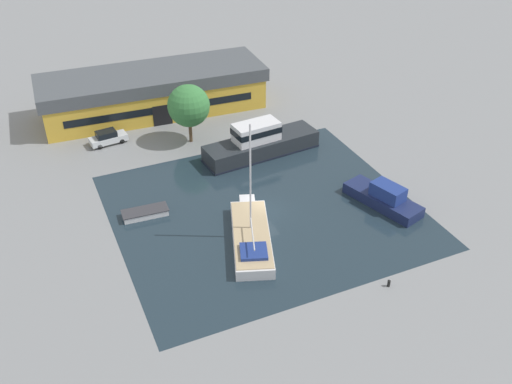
{
  "coord_description": "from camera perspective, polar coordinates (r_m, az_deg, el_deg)",
  "views": [
    {
      "loc": [
        -19.42,
        -41.65,
        32.68
      ],
      "look_at": [
        0.0,
        1.96,
        1.0
      ],
      "focal_mm": 40.0,
      "sensor_mm": 36.0,
      "label": 1
    }
  ],
  "objects": [
    {
      "name": "water_canal",
      "position": [
        56.39,
        0.81,
        -1.85
      ],
      "size": [
        28.84,
        26.18,
        0.01
      ],
      "primitive_type": "cube",
      "color": "#1E2D38",
      "rests_on": "ground"
    },
    {
      "name": "quay_tree_near_building",
      "position": [
        66.93,
        -6.75,
        8.56
      ],
      "size": [
        4.93,
        4.93,
        7.12
      ],
      "color": "brown",
      "rests_on": "ground"
    },
    {
      "name": "parked_car",
      "position": [
        69.87,
        -14.6,
        5.3
      ],
      "size": [
        4.53,
        2.25,
        1.69
      ],
      "rotation": [
        0.0,
        0.0,
        4.84
      ],
      "color": "silver",
      "rests_on": "ground"
    },
    {
      "name": "cabin_boat",
      "position": [
        58.1,
        12.66,
        -0.55
      ],
      "size": [
        4.95,
        8.66,
        2.48
      ],
      "rotation": [
        0.0,
        0.0,
        0.29
      ],
      "color": "#19234C",
      "rests_on": "water_canal"
    },
    {
      "name": "small_dinghy",
      "position": [
        56.51,
        -11.02,
        -2.06
      ],
      "size": [
        4.57,
        2.01,
        0.66
      ],
      "rotation": [
        0.0,
        0.0,
        4.65
      ],
      "color": "silver",
      "rests_on": "water_canal"
    },
    {
      "name": "sailboat_moored",
      "position": [
        52.08,
        -0.48,
        -4.42
      ],
      "size": [
        6.6,
        11.68,
        11.68
      ],
      "rotation": [
        0.0,
        0.0,
        -0.34
      ],
      "color": "silver",
      "rests_on": "water_canal"
    },
    {
      "name": "warehouse_building",
      "position": [
        76.16,
        -10.22,
        9.89
      ],
      "size": [
        29.14,
        10.65,
        5.44
      ],
      "rotation": [
        0.0,
        0.0,
        -0.05
      ],
      "color": "gold",
      "rests_on": "ground"
    },
    {
      "name": "motor_cruiser",
      "position": [
        65.13,
        0.4,
        4.94
      ],
      "size": [
        13.92,
        4.95,
        4.07
      ],
      "rotation": [
        0.0,
        0.0,
        1.67
      ],
      "color": "#23282D",
      "rests_on": "water_canal"
    },
    {
      "name": "ground_plane",
      "position": [
        56.39,
        0.81,
        -1.85
      ],
      "size": [
        440.0,
        440.0,
        0.0
      ],
      "primitive_type": "plane",
      "color": "gray"
    },
    {
      "name": "mooring_bollard",
      "position": [
        48.96,
        13.15,
        -8.85
      ],
      "size": [
        0.27,
        0.27,
        0.67
      ],
      "color": "black",
      "rests_on": "ground"
    }
  ]
}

